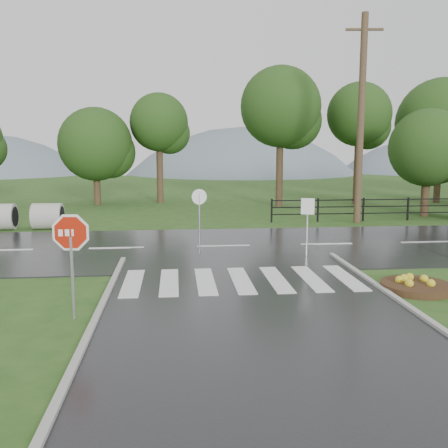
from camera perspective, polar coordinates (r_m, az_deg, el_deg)
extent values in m
plane|color=#284C19|center=(9.41, 6.08, -14.68)|extent=(120.00, 120.00, 0.00)
cube|color=black|center=(18.90, -0.03, -2.65)|extent=(90.00, 8.00, 0.04)
cube|color=silver|center=(13.99, -10.40, -6.62)|extent=(0.50, 2.80, 0.02)
cube|color=silver|center=(13.94, -6.27, -6.58)|extent=(0.50, 2.80, 0.02)
cube|color=silver|center=(13.96, -2.14, -6.51)|extent=(0.50, 2.80, 0.02)
cube|color=silver|center=(14.05, 1.96, -6.41)|extent=(0.50, 2.80, 0.02)
cube|color=silver|center=(14.22, 5.98, -6.28)|extent=(0.50, 2.80, 0.02)
cube|color=silver|center=(14.45, 9.89, -6.12)|extent=(0.50, 2.80, 0.02)
cube|color=silver|center=(14.74, 13.66, -5.94)|extent=(0.50, 2.80, 0.02)
cube|color=black|center=(26.45, 15.61, 1.18)|extent=(9.50, 0.05, 0.05)
cube|color=black|center=(26.41, 15.65, 1.93)|extent=(9.50, 0.05, 0.05)
cube|color=black|center=(26.38, 15.68, 2.69)|extent=(9.50, 0.05, 0.05)
cube|color=black|center=(25.11, 5.47, 1.53)|extent=(0.08, 0.08, 1.20)
sphere|color=slate|center=(77.02, 1.95, -7.10)|extent=(48.00, 48.00, 48.00)
sphere|color=slate|center=(84.27, 21.23, -3.29)|extent=(36.00, 36.00, 36.00)
cylinder|color=#9E9B93|center=(24.97, -24.19, 0.76)|extent=(1.30, 1.20, 1.20)
cylinder|color=#9E9B93|center=(24.38, -19.51, 0.85)|extent=(1.30, 1.20, 1.20)
cube|color=#939399|center=(11.38, -16.91, -5.96)|extent=(0.06, 0.06, 1.84)
cylinder|color=white|center=(11.18, -17.12, -0.94)|extent=(1.10, 0.12, 1.10)
cylinder|color=#AC1C0C|center=(11.17, -17.14, -0.95)|extent=(0.96, 0.12, 0.96)
cylinder|color=#332111|center=(14.21, 21.14, -6.70)|extent=(1.84, 1.84, 0.18)
cube|color=#939399|center=(17.25, 9.47, -0.64)|extent=(0.04, 0.04, 1.91)
cube|color=white|center=(17.12, 9.55, 2.00)|extent=(0.44, 0.13, 0.55)
cylinder|color=#939399|center=(17.39, -2.83, -0.05)|extent=(0.06, 0.06, 2.16)
cylinder|color=white|center=(17.25, -2.85, 3.12)|extent=(0.53, 0.15, 0.54)
cylinder|color=#473523|center=(25.63, 15.37, 11.31)|extent=(0.33, 0.33, 10.04)
cube|color=brown|center=(26.18, 15.77, 20.61)|extent=(1.79, 0.32, 0.11)
cylinder|color=#3D2B1C|center=(29.37, 22.04, 3.84)|extent=(0.48, 0.48, 3.10)
sphere|color=#1B3A12|center=(29.29, 22.28, 8.08)|extent=(4.17, 4.17, 4.17)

